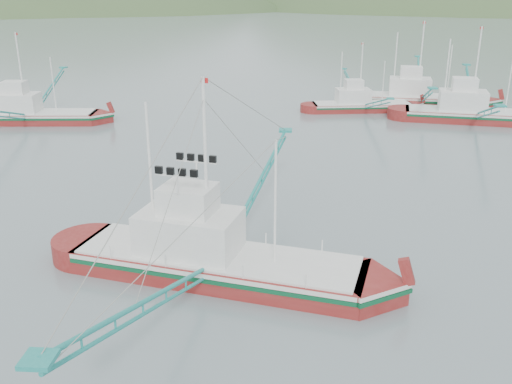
# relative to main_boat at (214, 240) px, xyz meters

# --- Properties ---
(ground) EXTENTS (1200.00, 1200.00, 0.00)m
(ground) POSITION_rel_main_boat_xyz_m (1.98, -0.67, -2.23)
(ground) COLOR slate
(ground) RESTS_ON ground
(main_boat) EXTENTS (17.12, 29.52, 12.14)m
(main_boat) POSITION_rel_main_boat_xyz_m (0.00, 0.00, 0.00)
(main_boat) COLOR maroon
(main_boat) RESTS_ON ground
(bg_boat_right) EXTENTS (16.79, 29.31, 11.95)m
(bg_boat_right) POSITION_rel_main_boat_xyz_m (25.81, 40.38, -0.26)
(bg_boat_right) COLOR maroon
(bg_boat_right) RESTS_ON ground
(bg_boat_far) EXTENTS (13.19, 23.14, 9.41)m
(bg_boat_far) POSITION_rel_main_boat_xyz_m (12.97, 45.66, -0.75)
(bg_boat_far) COLOR maroon
(bg_boat_far) RESTS_ON ground
(bg_boat_left) EXTENTS (15.66, 27.85, 11.29)m
(bg_boat_left) POSITION_rel_main_boat_xyz_m (-27.25, 36.33, -0.68)
(bg_boat_left) COLOR maroon
(bg_boat_left) RESTS_ON ground
(bg_boat_extra) EXTENTS (16.75, 29.37, 11.95)m
(bg_boat_extra) POSITION_rel_main_boat_xyz_m (21.27, 49.76, -0.34)
(bg_boat_extra) COLOR maroon
(bg_boat_extra) RESTS_ON ground
(headland_left) EXTENTS (448.00, 308.00, 210.00)m
(headland_left) POSITION_rel_main_boat_xyz_m (-178.02, 359.33, -2.23)
(headland_left) COLOR #3A542B
(headland_left) RESTS_ON ground
(ridge_distant) EXTENTS (960.00, 400.00, 240.00)m
(ridge_distant) POSITION_rel_main_boat_xyz_m (31.98, 559.33, -2.23)
(ridge_distant) COLOR slate
(ridge_distant) RESTS_ON ground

